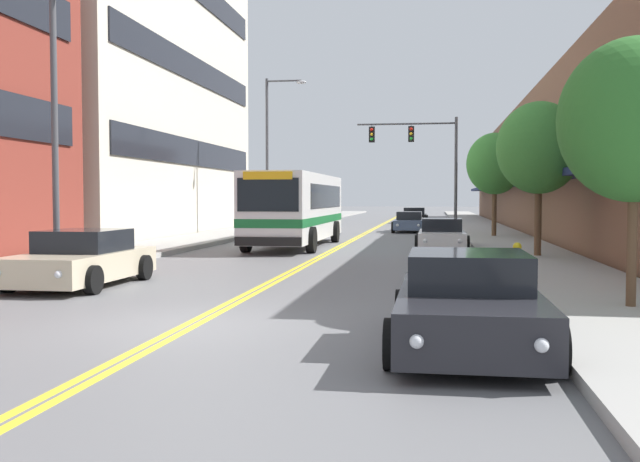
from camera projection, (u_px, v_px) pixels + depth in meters
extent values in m
plane|color=slate|center=(375.00, 228.00, 48.20)|extent=(240.00, 240.00, 0.00)
cube|color=#9E9B96|center=(272.00, 226.00, 49.32)|extent=(3.28, 106.00, 0.17)
cube|color=#9E9B96|center=(483.00, 228.00, 47.08)|extent=(3.28, 106.00, 0.17)
cube|color=yellow|center=(373.00, 228.00, 48.22)|extent=(0.14, 106.00, 0.01)
cube|color=yellow|center=(376.00, 228.00, 48.19)|extent=(0.14, 106.00, 0.01)
cube|color=black|center=(196.00, 153.00, 39.08)|extent=(0.08, 20.96, 1.40)
cube|color=black|center=(195.00, 70.00, 38.87)|extent=(0.08, 20.96, 1.40)
cube|color=brown|center=(576.00, 169.00, 45.97)|extent=(8.00, 68.00, 7.82)
cube|color=navy|center=(504.00, 185.00, 46.73)|extent=(1.10, 61.20, 0.24)
cube|color=black|center=(512.00, 155.00, 46.56)|extent=(0.08, 61.20, 1.40)
cube|color=silver|center=(297.00, 207.00, 30.47)|extent=(2.47, 10.69, 2.71)
cube|color=#196B33|center=(297.00, 219.00, 30.49)|extent=(2.49, 10.71, 0.32)
cube|color=black|center=(299.00, 196.00, 30.98)|extent=(2.50, 8.34, 0.98)
cube|color=black|center=(268.00, 195.00, 25.15)|extent=(2.23, 0.04, 1.19)
cube|color=yellow|center=(268.00, 175.00, 25.11)|extent=(1.78, 0.06, 0.28)
cube|color=black|center=(268.00, 242.00, 25.21)|extent=(2.42, 0.08, 0.32)
cylinder|color=black|center=(246.00, 239.00, 27.14)|extent=(0.30, 1.00, 1.00)
cylinder|color=black|center=(311.00, 240.00, 26.74)|extent=(0.30, 1.00, 1.00)
cylinder|color=black|center=(282.00, 231.00, 33.62)|extent=(0.30, 1.00, 1.00)
cylinder|color=black|center=(335.00, 232.00, 33.23)|extent=(0.30, 1.00, 1.00)
cube|color=beige|center=(81.00, 265.00, 16.85)|extent=(1.94, 4.46, 0.63)
cube|color=black|center=(84.00, 241.00, 17.00)|extent=(1.67, 1.96, 0.52)
cylinder|color=black|center=(8.00, 278.00, 15.65)|extent=(0.22, 0.64, 0.64)
cylinder|color=black|center=(93.00, 280.00, 15.34)|extent=(0.22, 0.64, 0.64)
cylinder|color=black|center=(71.00, 266.00, 18.38)|extent=(0.22, 0.64, 0.64)
cylinder|color=black|center=(144.00, 267.00, 18.07)|extent=(0.22, 0.64, 0.64)
sphere|color=silver|center=(58.00, 274.00, 14.52)|extent=(0.16, 0.16, 0.16)
cube|color=red|center=(97.00, 256.00, 19.17)|extent=(0.18, 0.04, 0.10)
cube|color=red|center=(147.00, 256.00, 18.95)|extent=(0.18, 0.04, 0.10)
cube|color=#B7B7BC|center=(289.00, 224.00, 41.19)|extent=(1.82, 4.67, 0.73)
cube|color=black|center=(290.00, 214.00, 41.35)|extent=(1.57, 2.05, 0.46)
cylinder|color=black|center=(268.00, 229.00, 39.92)|extent=(0.22, 0.70, 0.70)
cylinder|color=black|center=(300.00, 229.00, 39.63)|extent=(0.22, 0.70, 0.70)
cylinder|color=black|center=(279.00, 227.00, 42.77)|extent=(0.22, 0.70, 0.70)
cylinder|color=black|center=(309.00, 227.00, 42.48)|extent=(0.22, 0.70, 0.70)
sphere|color=silver|center=(269.00, 225.00, 38.97)|extent=(0.16, 0.16, 0.16)
sphere|color=silver|center=(292.00, 225.00, 38.77)|extent=(0.16, 0.16, 0.16)
cube|color=red|center=(286.00, 222.00, 43.60)|extent=(0.18, 0.04, 0.10)
cube|color=red|center=(307.00, 222.00, 43.40)|extent=(0.18, 0.04, 0.10)
cube|color=#232328|center=(468.00, 313.00, 9.82)|extent=(1.88, 4.38, 0.64)
cube|color=black|center=(468.00, 270.00, 9.96)|extent=(1.61, 1.93, 0.51)
cylinder|color=black|center=(393.00, 344.00, 8.63)|extent=(0.22, 0.63, 0.63)
cylinder|color=black|center=(557.00, 349.00, 8.33)|extent=(0.22, 0.63, 0.63)
cylinder|color=black|center=(403.00, 309.00, 11.32)|extent=(0.22, 0.63, 0.63)
cylinder|color=black|center=(527.00, 312.00, 11.01)|extent=(0.22, 0.63, 0.63)
sphere|color=silver|center=(417.00, 341.00, 7.73)|extent=(0.16, 0.16, 0.16)
sphere|color=silver|center=(542.00, 345.00, 7.53)|extent=(0.16, 0.16, 0.16)
cube|color=red|center=(422.00, 290.00, 12.09)|extent=(0.18, 0.04, 0.10)
cube|color=red|center=(503.00, 291.00, 11.88)|extent=(0.18, 0.04, 0.10)
cube|color=white|center=(442.00, 238.00, 28.35)|extent=(1.79, 4.41, 0.57)
cube|color=black|center=(442.00, 225.00, 28.50)|extent=(1.54, 1.94, 0.50)
cylinder|color=black|center=(418.00, 244.00, 27.15)|extent=(0.22, 0.66, 0.66)
cylinder|color=black|center=(467.00, 244.00, 26.86)|extent=(0.22, 0.66, 0.66)
cylinder|color=black|center=(419.00, 240.00, 29.85)|extent=(0.22, 0.66, 0.66)
cylinder|color=black|center=(464.00, 240.00, 29.56)|extent=(0.22, 0.66, 0.66)
sphere|color=silver|center=(425.00, 241.00, 26.25)|extent=(0.16, 0.16, 0.16)
sphere|color=silver|center=(460.00, 241.00, 26.05)|extent=(0.16, 0.16, 0.16)
cube|color=red|center=(426.00, 235.00, 30.63)|extent=(0.18, 0.04, 0.10)
cube|color=red|center=(456.00, 235.00, 30.43)|extent=(0.18, 0.04, 0.10)
cube|color=black|center=(414.00, 218.00, 57.63)|extent=(1.92, 4.57, 0.57)
cube|color=black|center=(414.00, 211.00, 57.79)|extent=(1.65, 2.01, 0.53)
cylinder|color=black|center=(401.00, 220.00, 56.40)|extent=(0.22, 0.66, 0.66)
cylinder|color=black|center=(426.00, 220.00, 56.09)|extent=(0.22, 0.66, 0.66)
cylinder|color=black|center=(403.00, 219.00, 59.19)|extent=(0.22, 0.66, 0.66)
cylinder|color=black|center=(427.00, 219.00, 58.88)|extent=(0.22, 0.66, 0.66)
sphere|color=silver|center=(405.00, 218.00, 55.46)|extent=(0.16, 0.16, 0.16)
sphere|color=silver|center=(422.00, 218.00, 55.25)|extent=(0.16, 0.16, 0.16)
cube|color=red|center=(407.00, 217.00, 60.01)|extent=(0.18, 0.04, 0.10)
cube|color=red|center=(423.00, 217.00, 59.79)|extent=(0.18, 0.04, 0.10)
cube|color=#475675|center=(409.00, 224.00, 43.29)|extent=(1.73, 4.33, 0.56)
cube|color=black|center=(409.00, 216.00, 43.43)|extent=(1.48, 1.90, 0.49)
cylinder|color=black|center=(393.00, 227.00, 42.11)|extent=(0.22, 0.67, 0.67)
cylinder|color=black|center=(424.00, 227.00, 41.83)|extent=(0.22, 0.67, 0.67)
cylinder|color=black|center=(396.00, 225.00, 44.76)|extent=(0.22, 0.67, 0.67)
cylinder|color=black|center=(424.00, 226.00, 44.48)|extent=(0.22, 0.67, 0.67)
sphere|color=silver|center=(397.00, 225.00, 41.23)|extent=(0.16, 0.16, 0.16)
sphere|color=silver|center=(418.00, 225.00, 41.04)|extent=(0.16, 0.16, 0.16)
cube|color=red|center=(401.00, 223.00, 45.53)|extent=(0.18, 0.04, 0.10)
cube|color=red|center=(420.00, 223.00, 45.33)|extent=(0.18, 0.04, 0.10)
cylinder|color=#47474C|center=(456.00, 175.00, 41.43)|extent=(0.18, 0.18, 6.77)
cylinder|color=#47474C|center=(406.00, 124.00, 41.75)|extent=(5.77, 0.11, 0.11)
cube|color=black|center=(411.00, 134.00, 41.73)|extent=(0.34, 0.26, 0.92)
sphere|color=red|center=(411.00, 129.00, 41.56)|extent=(0.18, 0.18, 0.18)
sphere|color=yellow|center=(411.00, 134.00, 41.57)|extent=(0.18, 0.18, 0.18)
sphere|color=green|center=(411.00, 139.00, 41.58)|extent=(0.18, 0.18, 0.18)
cylinder|color=black|center=(411.00, 125.00, 41.70)|extent=(0.02, 0.02, 0.14)
cube|color=black|center=(372.00, 135.00, 42.09)|extent=(0.34, 0.26, 0.92)
sphere|color=red|center=(372.00, 130.00, 41.92)|extent=(0.18, 0.18, 0.18)
sphere|color=yellow|center=(372.00, 134.00, 41.93)|extent=(0.18, 0.18, 0.18)
sphere|color=green|center=(372.00, 139.00, 41.95)|extent=(0.18, 0.18, 0.18)
cylinder|color=black|center=(372.00, 126.00, 42.07)|extent=(0.02, 0.02, 0.14)
cylinder|color=#47474C|center=(55.00, 136.00, 17.52)|extent=(0.16, 0.16, 7.21)
cylinder|color=#47474C|center=(267.00, 157.00, 39.84)|extent=(0.16, 0.16, 8.71)
cylinder|color=#47474C|center=(284.00, 81.00, 39.49)|extent=(1.95, 0.10, 0.10)
ellipsoid|color=#B2B2B7|center=(301.00, 82.00, 39.34)|extent=(0.56, 0.28, 0.20)
cylinder|color=brown|center=(632.00, 245.00, 12.53)|extent=(0.17, 0.17, 2.16)
ellipsoid|color=#2D6B28|center=(634.00, 120.00, 12.43)|extent=(2.62, 2.62, 2.88)
cylinder|color=brown|center=(538.00, 219.00, 23.57)|extent=(0.23, 0.23, 2.38)
ellipsoid|color=#387F33|center=(539.00, 148.00, 23.46)|extent=(2.77, 2.77, 3.04)
cylinder|color=brown|center=(494.00, 212.00, 35.80)|extent=(0.24, 0.24, 2.43)
ellipsoid|color=#387F33|center=(495.00, 164.00, 35.69)|extent=(2.81, 2.81, 3.09)
cylinder|color=yellow|center=(517.00, 263.00, 17.38)|extent=(0.24, 0.24, 0.66)
sphere|color=yellow|center=(517.00, 247.00, 17.36)|extent=(0.21, 0.21, 0.21)
cylinder|color=yellow|center=(510.00, 260.00, 17.40)|extent=(0.08, 0.11, 0.11)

